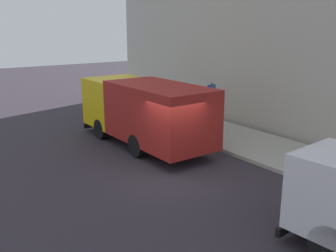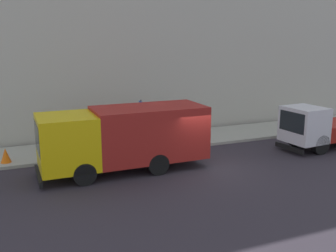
# 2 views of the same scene
# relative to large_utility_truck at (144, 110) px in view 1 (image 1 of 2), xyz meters

# --- Properties ---
(ground) EXTENTS (80.00, 80.00, 0.00)m
(ground) POSITION_rel_large_utility_truck_xyz_m (-0.90, -3.40, -1.61)
(ground) COLOR #2F2932
(sidewalk) EXTENTS (3.46, 30.00, 0.15)m
(sidewalk) POSITION_rel_large_utility_truck_xyz_m (3.83, -3.40, -1.53)
(sidewalk) COLOR #A6A699
(sidewalk) RESTS_ON ground
(building_facade) EXTENTS (0.50, 30.00, 11.11)m
(building_facade) POSITION_rel_large_utility_truck_xyz_m (6.06, -3.40, 3.95)
(building_facade) COLOR #B8B6A8
(building_facade) RESTS_ON ground
(large_utility_truck) EXTENTS (2.61, 7.47, 2.84)m
(large_utility_truck) POSITION_rel_large_utility_truck_xyz_m (0.00, 0.00, 0.00)
(large_utility_truck) COLOR yellow
(large_utility_truck) RESTS_ON ground
(pedestrian_walking) EXTENTS (0.43, 0.43, 1.61)m
(pedestrian_walking) POSITION_rel_large_utility_truck_xyz_m (3.26, 1.87, -0.61)
(pedestrian_walking) COLOR #3E3451
(pedestrian_walking) RESTS_ON sidewalk
(pedestrian_standing) EXTENTS (0.53, 0.53, 1.67)m
(pedestrian_standing) POSITION_rel_large_utility_truck_xyz_m (3.85, -0.38, -0.58)
(pedestrian_standing) COLOR #473C4A
(pedestrian_standing) RESTS_ON sidewalk
(traffic_cone_orange) EXTENTS (0.48, 0.48, 0.69)m
(traffic_cone_orange) POSITION_rel_large_utility_truck_xyz_m (2.75, 4.98, -1.11)
(traffic_cone_orange) COLOR orange
(traffic_cone_orange) RESTS_ON sidewalk
(street_sign_post) EXTENTS (0.44, 0.08, 2.61)m
(street_sign_post) POSITION_rel_large_utility_truck_xyz_m (2.48, -1.60, 0.09)
(street_sign_post) COLOR #4C5156
(street_sign_post) RESTS_ON sidewalk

